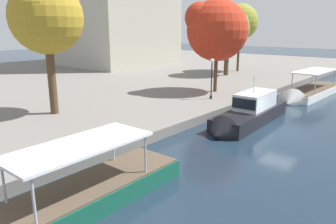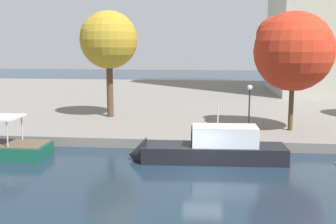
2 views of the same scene
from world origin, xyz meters
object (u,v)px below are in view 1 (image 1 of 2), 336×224
(tree_3, at_px, (45,15))
(motor_yacht_1, at_px, (248,116))
(lamp_post, at_px, (212,74))
(tour_boat_0, at_px, (64,208))
(tour_boat_2, at_px, (309,94))
(tree_2, at_px, (216,30))
(tree_0, at_px, (240,21))
(tree_1, at_px, (228,30))

(tree_3, bearing_deg, motor_yacht_1, -50.93)
(motor_yacht_1, height_order, lamp_post, lamp_post)
(tour_boat_0, height_order, tour_boat_2, tour_boat_2)
(tour_boat_0, xyz_separation_m, tree_2, (24.17, 8.07, 7.06))
(tree_0, bearing_deg, tree_3, -176.63)
(tour_boat_0, xyz_separation_m, tree_1, (36.51, 13.75, 7.05))
(tree_1, bearing_deg, tree_0, 11.46)
(lamp_post, bearing_deg, tree_3, 153.63)
(tree_3, bearing_deg, tour_boat_2, -27.34)
(tour_boat_2, distance_m, tree_1, 16.10)
(motor_yacht_1, height_order, tree_3, tree_3)
(lamp_post, distance_m, tree_0, 23.67)
(tree_1, distance_m, tree_3, 29.31)
(tour_boat_0, height_order, tree_0, tree_0)
(tour_boat_0, bearing_deg, lamp_post, -164.13)
(tree_1, distance_m, tree_2, 13.59)
(motor_yacht_1, distance_m, tree_3, 17.83)
(tour_boat_2, xyz_separation_m, tree_1, (4.70, 13.65, 7.13))
(tree_0, xyz_separation_m, tree_3, (-34.75, -2.05, -0.14))
(lamp_post, bearing_deg, tour_boat_0, -163.39)
(tour_boat_2, relative_size, lamp_post, 3.24)
(tree_0, bearing_deg, tree_2, -159.11)
(motor_yacht_1, relative_size, tree_3, 1.03)
(tour_boat_0, bearing_deg, tree_1, -160.10)
(motor_yacht_1, xyz_separation_m, tree_2, (6.86, 7.67, 6.73))
(tree_0, distance_m, tree_1, 5.73)
(tour_boat_0, xyz_separation_m, lamp_post, (20.66, 6.16, 2.90))
(tree_1, bearing_deg, tree_2, -155.26)
(tree_0, relative_size, tree_1, 1.08)
(tour_boat_2, height_order, tree_0, tree_0)
(tree_2, bearing_deg, tree_1, 24.74)
(tour_boat_2, bearing_deg, tree_3, -25.18)
(motor_yacht_1, xyz_separation_m, tree_1, (19.20, 13.35, 6.72))
(tree_2, height_order, tree_3, tree_3)
(motor_yacht_1, height_order, tree_1, tree_1)
(lamp_post, height_order, tree_1, tree_1)
(motor_yacht_1, relative_size, tree_1, 1.10)
(tour_boat_2, bearing_deg, tree_1, -106.84)
(lamp_post, distance_m, tree_1, 18.06)
(lamp_post, relative_size, tree_1, 0.41)
(tree_0, xyz_separation_m, tree_2, (-17.81, -6.80, -1.30))
(tour_boat_0, bearing_deg, tree_3, -120.19)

